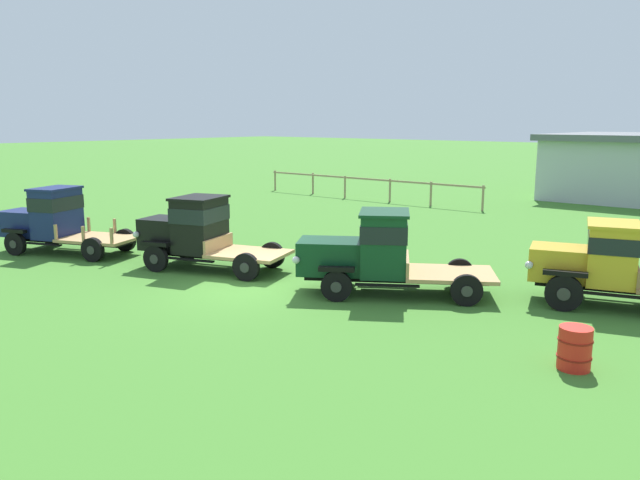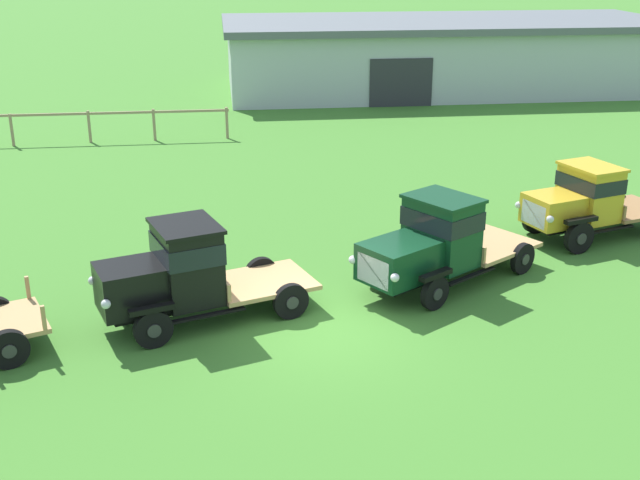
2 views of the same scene
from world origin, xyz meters
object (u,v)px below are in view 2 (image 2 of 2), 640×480
vintage_truck_far_side (585,201)px  farm_shed (445,54)px  vintage_truck_second_in_line (182,272)px  vintage_truck_midrow_center (435,242)px

vintage_truck_far_side → farm_shed: bearing=83.7°
farm_shed → vintage_truck_second_in_line: (-13.68, -28.48, -0.73)m
vintage_truck_midrow_center → farm_shed: bearing=74.2°
vintage_truck_midrow_center → vintage_truck_far_side: vintage_truck_midrow_center is taller
vintage_truck_second_in_line → farm_shed: bearing=64.3°
vintage_truck_second_in_line → vintage_truck_midrow_center: bearing=11.7°
vintage_truck_second_in_line → vintage_truck_far_side: bearing=20.0°
farm_shed → vintage_truck_second_in_line: 31.60m
vintage_truck_second_in_line → vintage_truck_far_side: 11.69m
vintage_truck_midrow_center → vintage_truck_second_in_line: bearing=-168.3°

